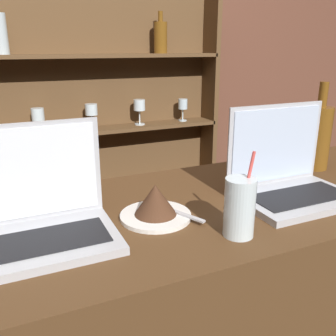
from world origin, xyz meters
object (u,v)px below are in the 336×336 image
laptop_near (40,214)px  cake_plate (156,204)px  laptop_far (288,177)px  water_glass (240,207)px  wine_bottle_amber (318,136)px

laptop_near → cake_plate: (0.26, -0.01, -0.02)m
laptop_far → water_glass: size_ratio=1.66×
laptop_far → water_glass: bearing=-152.1°
cake_plate → water_glass: bearing=-49.6°
water_glass → laptop_near: bearing=157.6°
cake_plate → water_glass: (0.13, -0.15, 0.03)m
laptop_near → laptop_far: laptop_far is taller
laptop_near → wine_bottle_amber: (0.90, 0.13, 0.05)m
laptop_near → wine_bottle_amber: size_ratio=1.03×
water_glass → wine_bottle_amber: size_ratio=0.65×
water_glass → wine_bottle_amber: bearing=29.8°
laptop_near → wine_bottle_amber: bearing=8.2°
laptop_near → laptop_far: size_ratio=0.95×
water_glass → cake_plate: bearing=130.4°
laptop_near → water_glass: size_ratio=1.59×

